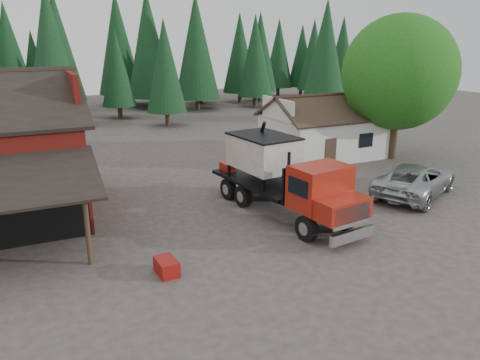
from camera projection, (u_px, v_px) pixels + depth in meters
name	position (u px, v px, depth m)	size (l,w,h in m)	color
ground	(242.00, 258.00, 18.95)	(120.00, 120.00, 0.00)	#443A35
farmhouse	(324.00, 133.00, 35.01)	(8.60, 6.42, 4.65)	silver
deciduous_tree	(399.00, 77.00, 32.79)	(8.00, 8.00, 10.20)	#382619
conifer_backdrop	(89.00, 113.00, 55.27)	(76.00, 16.00, 16.00)	black
near_pine_b	(165.00, 66.00, 45.62)	(3.96, 3.96, 10.40)	#382619
near_pine_c	(325.00, 54.00, 48.40)	(4.84, 4.84, 12.40)	#382619
near_pine_d	(51.00, 50.00, 44.55)	(5.28, 5.28, 13.40)	#382619
feed_truck	(283.00, 175.00, 23.16)	(3.80, 9.92, 4.37)	black
silver_car	(415.00, 180.00, 26.28)	(3.03, 6.56, 1.82)	#ACAEB4
equip_box	(167.00, 267.00, 17.61)	(0.70, 1.10, 0.60)	maroon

